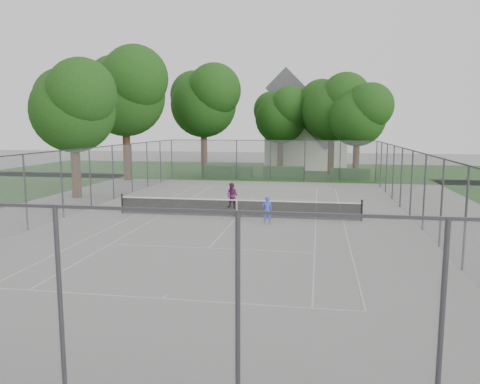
% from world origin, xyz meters
% --- Properties ---
extents(ground, '(120.00, 120.00, 0.00)m').
position_xyz_m(ground, '(0.00, 0.00, 0.00)').
color(ground, slate).
rests_on(ground, ground).
extents(grass_far, '(60.00, 20.00, 0.00)m').
position_xyz_m(grass_far, '(0.00, 26.00, 0.00)').
color(grass_far, '#1A4313').
rests_on(grass_far, ground).
extents(court_markings, '(11.03, 23.83, 0.01)m').
position_xyz_m(court_markings, '(0.00, 0.00, 0.01)').
color(court_markings, beige).
rests_on(court_markings, ground).
extents(tennis_net, '(12.87, 0.10, 1.10)m').
position_xyz_m(tennis_net, '(0.00, 0.00, 0.51)').
color(tennis_net, black).
rests_on(tennis_net, ground).
extents(perimeter_fence, '(18.08, 34.08, 3.52)m').
position_xyz_m(perimeter_fence, '(0.00, 0.00, 1.81)').
color(perimeter_fence, '#38383D').
rests_on(perimeter_fence, ground).
extents(tree_far_left, '(7.48, 6.83, 10.75)m').
position_xyz_m(tree_far_left, '(-7.09, 21.83, 7.38)').
color(tree_far_left, '#362113').
rests_on(tree_far_left, ground).
extents(tree_far_midleft, '(6.08, 5.56, 8.75)m').
position_xyz_m(tree_far_midleft, '(0.30, 24.82, 6.01)').
color(tree_far_midleft, '#362113').
rests_on(tree_far_midleft, ground).
extents(tree_far_midright, '(6.80, 6.21, 9.78)m').
position_xyz_m(tree_far_midright, '(5.45, 22.90, 6.72)').
color(tree_far_midright, '#362113').
rests_on(tree_far_midright, ground).
extents(tree_far_right, '(5.98, 5.46, 8.60)m').
position_xyz_m(tree_far_right, '(7.68, 20.62, 5.90)').
color(tree_far_right, '#362113').
rests_on(tree_far_right, ground).
extents(tree_side_back, '(7.97, 7.28, 11.46)m').
position_xyz_m(tree_side_back, '(-12.38, 15.03, 7.88)').
color(tree_side_back, '#362113').
rests_on(tree_side_back, ground).
extents(tree_side_front, '(6.28, 5.73, 9.03)m').
position_xyz_m(tree_side_front, '(-11.66, 4.85, 6.20)').
color(tree_side_front, '#362113').
rests_on(tree_side_front, ground).
extents(hedge_left, '(4.53, 1.36, 1.13)m').
position_xyz_m(hedge_left, '(-4.07, 18.13, 0.57)').
color(hedge_left, '#154014').
rests_on(hedge_left, ground).
extents(hedge_mid, '(3.62, 1.04, 1.14)m').
position_xyz_m(hedge_mid, '(1.10, 18.20, 0.57)').
color(hedge_mid, '#154014').
rests_on(hedge_mid, ground).
extents(hedge_right, '(3.36, 1.23, 1.01)m').
position_xyz_m(hedge_right, '(6.94, 18.42, 0.50)').
color(hedge_right, '#154014').
rests_on(hedge_right, ground).
extents(house, '(8.72, 6.76, 10.86)m').
position_xyz_m(house, '(2.75, 29.65, 4.37)').
color(house, white).
rests_on(house, ground).
extents(girl_player, '(0.56, 0.42, 1.38)m').
position_xyz_m(girl_player, '(1.75, -1.46, 0.69)').
color(girl_player, blue).
rests_on(girl_player, ground).
extents(woman_player, '(0.86, 0.76, 1.48)m').
position_xyz_m(woman_player, '(-0.75, 2.69, 0.74)').
color(woman_player, '#632153').
rests_on(woman_player, ground).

